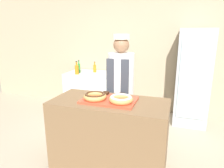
% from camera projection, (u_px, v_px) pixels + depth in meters
% --- Properties ---
extents(ground_plane, '(14.00, 14.00, 0.00)m').
position_uv_depth(ground_plane, '(110.00, 167.00, 2.55)').
color(ground_plane, '#B7A88E').
extents(wall_back, '(8.00, 0.06, 2.70)m').
position_uv_depth(wall_back, '(143.00, 48.00, 4.16)').
color(wall_back, tan).
rests_on(wall_back, ground_plane).
extents(display_counter, '(1.37, 0.64, 0.89)m').
position_uv_depth(display_counter, '(109.00, 135.00, 2.44)').
color(display_counter, brown).
rests_on(display_counter, ground_plane).
extents(serving_tray, '(0.62, 0.41, 0.02)m').
position_uv_depth(serving_tray, '(109.00, 100.00, 2.32)').
color(serving_tray, '#D84C33').
rests_on(serving_tray, display_counter).
extents(donut_chocolate_glaze, '(0.27, 0.27, 0.07)m').
position_uv_depth(donut_chocolate_glaze, '(95.00, 96.00, 2.31)').
color(donut_chocolate_glaze, tan).
rests_on(donut_chocolate_glaze, serving_tray).
extents(donut_light_glaze, '(0.27, 0.27, 0.07)m').
position_uv_depth(donut_light_glaze, '(121.00, 99.00, 2.21)').
color(donut_light_glaze, tan).
rests_on(donut_light_glaze, serving_tray).
extents(brownie_back_left, '(0.07, 0.07, 0.03)m').
position_uv_depth(brownie_back_left, '(106.00, 93.00, 2.49)').
color(brownie_back_left, '#382111').
rests_on(brownie_back_left, serving_tray).
extents(brownie_back_right, '(0.07, 0.07, 0.03)m').
position_uv_depth(brownie_back_right, '(121.00, 95.00, 2.43)').
color(brownie_back_right, '#382111').
rests_on(brownie_back_right, serving_tray).
extents(baker_person, '(0.36, 0.36, 1.64)m').
position_uv_depth(baker_person, '(121.00, 90.00, 2.84)').
color(baker_person, '#4C4C51').
rests_on(baker_person, ground_plane).
extents(beverage_fridge, '(0.57, 0.64, 1.73)m').
position_uv_depth(beverage_fridge, '(192.00, 78.00, 3.61)').
color(beverage_fridge, '#ADB2B7').
rests_on(beverage_fridge, ground_plane).
extents(chest_freezer, '(0.98, 0.67, 0.83)m').
position_uv_depth(chest_freezer, '(91.00, 91.00, 4.36)').
color(chest_freezer, silver).
rests_on(chest_freezer, ground_plane).
extents(bottle_orange, '(0.07, 0.07, 0.27)m').
position_uv_depth(bottle_orange, '(77.00, 69.00, 4.06)').
color(bottle_orange, orange).
rests_on(bottle_orange, chest_freezer).
extents(bottle_orange_b, '(0.07, 0.07, 0.23)m').
position_uv_depth(bottle_orange_b, '(95.00, 68.00, 4.28)').
color(bottle_orange_b, orange).
rests_on(bottle_orange_b, chest_freezer).
extents(bottle_green, '(0.06, 0.06, 0.26)m').
position_uv_depth(bottle_green, '(79.00, 68.00, 4.24)').
color(bottle_green, '#2D8C38').
rests_on(bottle_green, chest_freezer).
extents(bottle_green_b, '(0.06, 0.06, 0.22)m').
position_uv_depth(bottle_green_b, '(110.00, 68.00, 4.27)').
color(bottle_green_b, '#2D8C38').
rests_on(bottle_green_b, chest_freezer).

